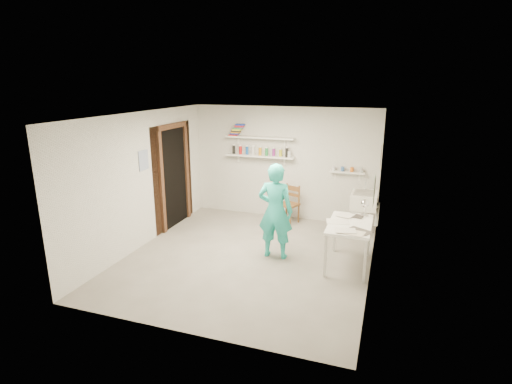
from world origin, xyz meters
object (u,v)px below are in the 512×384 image
(wooden_chair, at_px, (289,204))
(desk_lamp, at_px, (365,203))
(belfast_sink, at_px, (364,200))
(work_table, at_px, (349,245))
(wall_clock, at_px, (279,192))
(man, at_px, (275,211))

(wooden_chair, bearing_deg, desk_lamp, -16.02)
(belfast_sink, xyz_separation_m, work_table, (-0.11, -1.50, -0.33))
(wall_clock, relative_size, wooden_chair, 0.36)
(belfast_sink, distance_m, wall_clock, 1.90)
(wall_clock, bearing_deg, desk_lamp, 9.10)
(work_table, distance_m, desk_lamp, 0.76)
(man, height_order, wooden_chair, man)
(belfast_sink, height_order, man, man)
(wall_clock, xyz_separation_m, desk_lamp, (1.40, 0.24, -0.13))
(work_table, height_order, desk_lamp, desk_lamp)
(wall_clock, distance_m, desk_lamp, 1.43)
(man, distance_m, wall_clock, 0.35)
(wooden_chair, bearing_deg, work_table, -28.03)
(desk_lamp, bearing_deg, wooden_chair, 142.21)
(man, bearing_deg, work_table, -179.65)
(belfast_sink, xyz_separation_m, wall_clock, (-1.33, -1.30, 0.39))
(man, bearing_deg, desk_lamp, -162.51)
(wooden_chair, height_order, work_table, wooden_chair)
(belfast_sink, relative_size, wall_clock, 2.05)
(belfast_sink, distance_m, man, 2.03)
(belfast_sink, height_order, wall_clock, wall_clock)
(work_table, xyz_separation_m, desk_lamp, (0.18, 0.44, 0.59))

